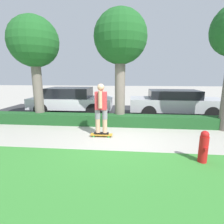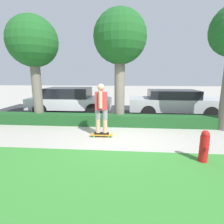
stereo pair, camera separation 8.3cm
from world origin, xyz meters
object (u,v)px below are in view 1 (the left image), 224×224
Objects in this scene: tree_near at (34,44)px; parked_car_front at (72,100)px; tree_mid at (120,40)px; parked_car_middle at (175,102)px; fire_hydrant at (204,147)px; skateboard at (101,135)px; skater_person at (101,108)px.

parked_car_front is (0.91, 1.84, -2.62)m from tree_near.
parked_car_middle is (2.78, 1.65, -2.77)m from tree_mid.
skateboard is at bearing 150.03° from fire_hydrant.
fire_hydrant is at bearing -55.91° from tree_mid.
skater_person is 0.40× the size of parked_car_front.
tree_mid is 1.07× the size of parked_car_front.
tree_mid reaches higher than parked_car_front.
tree_near is at bearing -164.40° from parked_car_middle.
skateboard is 0.18× the size of parked_car_front.
tree_mid is at bearing 71.73° from skater_person.
skater_person reaches higher than parked_car_middle.
skater_person is 4.72m from parked_car_middle.
tree_mid is 5.77× the size of fire_hydrant.
tree_near is 7.37m from fire_hydrant.
parked_car_front is at bearing 122.06° from skateboard.
parked_car_middle reaches higher than fire_hydrant.
skater_person is at bearing -58.88° from parked_car_front.
fire_hydrant is (-0.55, -4.94, -0.34)m from parked_car_middle.
tree_near is at bearing -117.23° from parked_car_front.
tree_mid is (0.56, 1.69, 3.46)m from skateboard.
tree_mid is (3.65, 0.03, 0.12)m from tree_near.
skater_person is 2.16× the size of fire_hydrant.
parked_car_middle is (3.33, 3.33, 0.69)m from skateboard.
parked_car_middle is at bearing -2.64° from parked_car_front.
parked_car_front is at bearing 179.31° from parked_car_middle.
tree_mid is at bearing 71.73° from skateboard.
tree_near reaches higher than skater_person.
tree_mid is 4.25m from parked_car_middle.
tree_near reaches higher than skateboard.
skater_person is (0.00, 0.00, 0.96)m from skateboard.
parked_car_front is (-2.75, 1.81, -2.74)m from tree_mid.
skater_person is 4.13m from parked_car_front.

